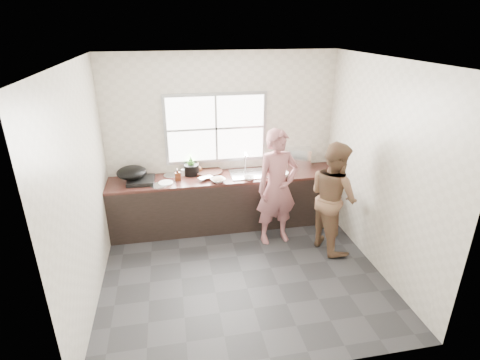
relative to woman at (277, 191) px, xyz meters
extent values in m
cube|color=#2A2A2D|center=(-0.66, -0.69, -0.81)|extent=(3.60, 3.20, 0.01)
cube|color=silver|center=(-0.66, -0.69, 1.90)|extent=(3.60, 3.20, 0.01)
cube|color=beige|center=(-0.66, 0.91, 0.54)|extent=(3.60, 0.01, 2.70)
cube|color=silver|center=(-2.46, -0.69, 0.54)|extent=(0.01, 3.20, 2.70)
cube|color=beige|center=(1.15, -0.69, 0.54)|extent=(0.01, 3.20, 2.70)
cube|color=beige|center=(-0.66, -2.30, 0.54)|extent=(3.60, 0.01, 2.70)
cube|color=black|center=(-0.66, 0.60, -0.40)|extent=(3.60, 0.62, 0.82)
cube|color=#361B16|center=(-0.66, 0.60, 0.03)|extent=(3.60, 0.64, 0.04)
cube|color=silver|center=(-0.31, 0.60, 0.06)|extent=(0.55, 0.45, 0.02)
cylinder|color=silver|center=(-0.31, 0.80, 0.20)|extent=(0.02, 0.02, 0.30)
cube|color=#9EA0A5|center=(-0.76, 0.90, 0.74)|extent=(1.60, 0.05, 1.10)
cube|color=white|center=(-0.76, 0.87, 0.74)|extent=(1.50, 0.01, 1.00)
imported|color=#A26164|center=(0.00, 0.00, 0.00)|extent=(0.64, 0.47, 1.62)
imported|color=brown|center=(0.73, -0.32, -0.01)|extent=(0.76, 0.90, 1.61)
cylinder|color=black|center=(-0.91, 0.76, 0.07)|extent=(0.53, 0.53, 0.04)
cube|color=#ADB1B4|center=(-0.99, 0.50, 0.09)|extent=(0.25, 0.20, 0.01)
imported|color=silver|center=(-0.81, 0.39, 0.08)|extent=(0.28, 0.28, 0.05)
imported|color=white|center=(0.16, 0.39, 0.08)|extent=(0.27, 0.27, 0.07)
imported|color=white|center=(-0.34, 0.39, 0.08)|extent=(0.20, 0.20, 0.06)
cylinder|color=black|center=(-1.18, 0.75, 0.13)|extent=(0.29, 0.29, 0.17)
cylinder|color=white|center=(-1.58, 0.48, 0.06)|extent=(0.27, 0.27, 0.02)
imported|color=#3D822A|center=(-1.18, 0.78, 0.21)|extent=(0.13, 0.13, 0.32)
imported|color=#4B2312|center=(-1.40, 0.58, 0.13)|extent=(0.08, 0.08, 0.17)
imported|color=#482412|center=(-1.07, 0.80, 0.13)|extent=(0.14, 0.14, 0.16)
cylinder|color=white|center=(-1.31, 0.75, 0.10)|extent=(0.07, 0.07, 0.10)
cube|color=black|center=(-1.94, 0.59, 0.08)|extent=(0.41, 0.41, 0.06)
ellipsoid|color=black|center=(-2.07, 0.66, 0.19)|extent=(0.49, 0.49, 0.17)
cube|color=silver|center=(0.59, 0.83, 0.20)|extent=(0.47, 0.39, 0.31)
cylinder|color=silver|center=(-1.68, 0.40, 0.06)|extent=(0.30, 0.30, 0.01)
cylinder|color=#B4B6BC|center=(-1.50, 0.77, 0.06)|extent=(0.30, 0.30, 0.01)
camera|label=1|loc=(-1.46, -4.74, 2.26)|focal=28.00mm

